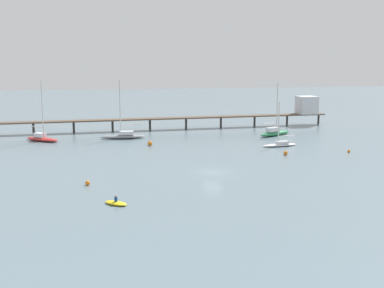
% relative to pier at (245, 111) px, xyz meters
% --- Properties ---
extents(ground_plane, '(400.00, 400.00, 0.00)m').
position_rel_pier_xyz_m(ground_plane, '(-18.84, -45.28, -3.81)').
color(ground_plane, slate).
extents(pier, '(79.26, 7.35, 7.12)m').
position_rel_pier_xyz_m(pier, '(0.00, 0.00, 0.00)').
color(pier, brown).
rests_on(pier, ground_plane).
extents(sailboat_gray, '(9.37, 3.03, 12.10)m').
position_rel_pier_xyz_m(sailboat_gray, '(-29.86, -12.20, -3.10)').
color(sailboat_gray, gray).
rests_on(sailboat_gray, ground_plane).
extents(sailboat_red, '(7.67, 6.81, 12.16)m').
position_rel_pier_xyz_m(sailboat_red, '(-46.07, -12.22, -3.08)').
color(sailboat_red, red).
rests_on(sailboat_red, ground_plane).
extents(sailboat_green, '(8.89, 6.31, 11.29)m').
position_rel_pier_xyz_m(sailboat_green, '(2.25, -14.52, -3.03)').
color(sailboat_green, '#287F4C').
rests_on(sailboat_green, ground_plane).
extents(sailboat_white, '(7.05, 2.50, 8.46)m').
position_rel_pier_xyz_m(sailboat_white, '(-1.37, -27.09, -3.27)').
color(sailboat_white, white).
rests_on(sailboat_white, ground_plane).
extents(dinghy_yellow, '(3.06, 2.98, 1.14)m').
position_rel_pier_xyz_m(dinghy_yellow, '(-33.34, -58.79, -3.61)').
color(dinghy_yellow, yellow).
rests_on(dinghy_yellow, ground_plane).
extents(mooring_buoy_outer, '(0.89, 0.89, 0.89)m').
position_rel_pier_xyz_m(mooring_buoy_outer, '(-25.36, -21.55, -3.37)').
color(mooring_buoy_outer, orange).
rests_on(mooring_buoy_outer, ground_plane).
extents(mooring_buoy_mid, '(0.74, 0.74, 0.74)m').
position_rel_pier_xyz_m(mooring_buoy_mid, '(-3.53, -35.27, -3.45)').
color(mooring_buoy_mid, orange).
rests_on(mooring_buoy_mid, ground_plane).
extents(mooring_buoy_near, '(0.52, 0.52, 0.52)m').
position_rel_pier_xyz_m(mooring_buoy_near, '(8.30, -35.26, -3.55)').
color(mooring_buoy_near, orange).
rests_on(mooring_buoy_near, ground_plane).
extents(mooring_buoy_inner, '(0.63, 0.63, 0.63)m').
position_rel_pier_xyz_m(mooring_buoy_inner, '(-36.63, -49.42, -3.50)').
color(mooring_buoy_inner, orange).
rests_on(mooring_buoy_inner, ground_plane).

